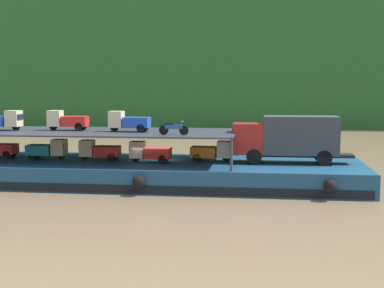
{
  "coord_description": "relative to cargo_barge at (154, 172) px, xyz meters",
  "views": [
    {
      "loc": [
        7.28,
        -35.35,
        6.42
      ],
      "look_at": [
        2.61,
        0.0,
        2.7
      ],
      "focal_mm": 50.22,
      "sensor_mm": 36.0,
      "label": 1
    }
  ],
  "objects": [
    {
      "name": "ground_plane",
      "position": [
        0.0,
        0.03,
        -0.75
      ],
      "size": [
        400.0,
        400.0,
        0.0
      ],
      "primitive_type": "plane",
      "color": "#7F664C"
    },
    {
      "name": "hillside_far_bank",
      "position": [
        0.0,
        65.62,
        19.54
      ],
      "size": [
        116.1,
        32.2,
        36.02
      ],
      "color": "#235628",
      "rests_on": "ground"
    },
    {
      "name": "cargo_barge",
      "position": [
        0.0,
        0.0,
        0.0
      ],
      "size": [
        27.9,
        9.13,
        1.5
      ],
      "color": "navy",
      "rests_on": "ground"
    },
    {
      "name": "covered_lorry",
      "position": [
        8.96,
        0.3,
        2.44
      ],
      "size": [
        7.87,
        2.34,
        3.1
      ],
      "color": "maroon",
      "rests_on": "cargo_barge"
    },
    {
      "name": "cargo_rack",
      "position": [
        -3.8,
        0.03,
        2.69
      ],
      "size": [
        18.7,
        7.69,
        2.0
      ],
      "color": "#2D333D",
      "rests_on": "cargo_barge"
    },
    {
      "name": "mini_truck_lower_aft",
      "position": [
        -7.57,
        0.2,
        1.44
      ],
      "size": [
        2.74,
        1.2,
        1.38
      ],
      "color": "teal",
      "rests_on": "cargo_barge"
    },
    {
      "name": "mini_truck_lower_mid",
      "position": [
        -3.79,
        -0.01,
        1.44
      ],
      "size": [
        2.79,
        1.28,
        1.38
      ],
      "color": "red",
      "rests_on": "cargo_barge"
    },
    {
      "name": "mini_truck_lower_fore",
      "position": [
        -0.17,
        -0.49,
        1.44
      ],
      "size": [
        2.76,
        1.23,
        1.38
      ],
      "color": "red",
      "rests_on": "cargo_barge"
    },
    {
      "name": "mini_truck_lower_bow",
      "position": [
        3.91,
        0.49,
        1.44
      ],
      "size": [
        2.79,
        1.28,
        1.38
      ],
      "color": "orange",
      "rests_on": "cargo_barge"
    },
    {
      "name": "mini_truck_upper_stern",
      "position": [
        -10.65,
        -0.15,
        3.44
      ],
      "size": [
        2.77,
        1.25,
        1.38
      ],
      "color": "#1E47B7",
      "rests_on": "cargo_rack"
    },
    {
      "name": "mini_truck_upper_mid",
      "position": [
        -6.19,
        0.41,
        3.44
      ],
      "size": [
        2.79,
        1.29,
        1.38
      ],
      "color": "red",
      "rests_on": "cargo_rack"
    },
    {
      "name": "mini_truck_upper_fore",
      "position": [
        -1.66,
        -0.21,
        3.44
      ],
      "size": [
        2.75,
        1.22,
        1.38
      ],
      "color": "#1E47B7",
      "rests_on": "cargo_rack"
    },
    {
      "name": "motorcycle_upper_port",
      "position": [
        1.74,
        -2.28,
        3.18
      ],
      "size": [
        1.9,
        0.55,
        0.87
      ],
      "color": "black",
      "rests_on": "cargo_rack"
    }
  ]
}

